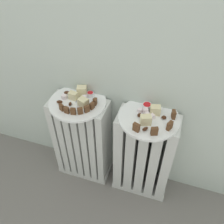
# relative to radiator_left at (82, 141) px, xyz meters

# --- Properties ---
(ground_plane) EXTENTS (6.00, 6.00, 0.00)m
(ground_plane) POSITION_rel_radiator_left_xyz_m (0.18, -0.28, -0.28)
(ground_plane) COLOR slate
(radiator_left) EXTENTS (0.32, 0.15, 0.56)m
(radiator_left) POSITION_rel_radiator_left_xyz_m (0.00, 0.00, 0.00)
(radiator_left) COLOR silver
(radiator_left) RESTS_ON ground_plane
(radiator_right) EXTENTS (0.32, 0.15, 0.56)m
(radiator_right) POSITION_rel_radiator_left_xyz_m (0.36, 0.00, 0.00)
(radiator_right) COLOR silver
(radiator_right) RESTS_ON ground_plane
(plate_left) EXTENTS (0.29, 0.29, 0.01)m
(plate_left) POSITION_rel_radiator_left_xyz_m (0.00, 0.00, 0.29)
(plate_left) COLOR white
(plate_left) RESTS_ON radiator_left
(plate_right) EXTENTS (0.29, 0.29, 0.01)m
(plate_right) POSITION_rel_radiator_left_xyz_m (0.36, 0.00, 0.29)
(plate_right) COLOR white
(plate_right) RESTS_ON radiator_right
(dark_cake_slice_left_0) EXTENTS (0.03, 0.02, 0.04)m
(dark_cake_slice_left_0) POSITION_rel_radiator_left_xyz_m (-0.04, -0.08, 0.31)
(dark_cake_slice_left_0) COLOR #56351E
(dark_cake_slice_left_0) RESTS_ON plate_left
(dark_cake_slice_left_1) EXTENTS (0.03, 0.02, 0.04)m
(dark_cake_slice_left_1) POSITION_rel_radiator_left_xyz_m (-0.01, -0.09, 0.31)
(dark_cake_slice_left_1) COLOR #56351E
(dark_cake_slice_left_1) RESTS_ON plate_left
(dark_cake_slice_left_2) EXTENTS (0.03, 0.02, 0.04)m
(dark_cake_slice_left_2) POSITION_rel_radiator_left_xyz_m (0.02, -0.09, 0.31)
(dark_cake_slice_left_2) COLOR #56351E
(dark_cake_slice_left_2) RESTS_ON plate_left
(dark_cake_slice_left_3) EXTENTS (0.03, 0.02, 0.04)m
(dark_cake_slice_left_3) POSITION_rel_radiator_left_xyz_m (0.05, -0.08, 0.31)
(dark_cake_slice_left_3) COLOR #56351E
(dark_cake_slice_left_3) RESTS_ON plate_left
(dark_cake_slice_left_4) EXTENTS (0.03, 0.03, 0.04)m
(dark_cake_slice_left_4) POSITION_rel_radiator_left_xyz_m (0.07, -0.06, 0.31)
(dark_cake_slice_left_4) COLOR #56351E
(dark_cake_slice_left_4) RESTS_ON plate_left
(dark_cake_slice_left_5) EXTENTS (0.02, 0.03, 0.04)m
(dark_cake_slice_left_5) POSITION_rel_radiator_left_xyz_m (0.09, -0.03, 0.31)
(dark_cake_slice_left_5) COLOR #56351E
(dark_cake_slice_left_5) RESTS_ON plate_left
(dark_cake_slice_left_6) EXTENTS (0.01, 0.03, 0.04)m
(dark_cake_slice_left_6) POSITION_rel_radiator_left_xyz_m (0.09, 0.01, 0.31)
(dark_cake_slice_left_6) COLOR #56351E
(dark_cake_slice_left_6) RESTS_ON plate_left
(marble_cake_slice_left_0) EXTENTS (0.06, 0.05, 0.04)m
(marble_cake_slice_left_0) POSITION_rel_radiator_left_xyz_m (0.04, -0.02, 0.32)
(marble_cake_slice_left_0) COLOR beige
(marble_cake_slice_left_0) RESTS_ON plate_left
(marble_cake_slice_left_1) EXTENTS (0.05, 0.04, 0.04)m
(marble_cake_slice_left_1) POSITION_rel_radiator_left_xyz_m (-0.03, 0.01, 0.32)
(marble_cake_slice_left_1) COLOR beige
(marble_cake_slice_left_1) RESTS_ON plate_left
(marble_cake_slice_left_2) EXTENTS (0.06, 0.05, 0.05)m
(marble_cake_slice_left_2) POSITION_rel_radiator_left_xyz_m (0.00, 0.06, 0.32)
(marble_cake_slice_left_2) COLOR beige
(marble_cake_slice_left_2) RESTS_ON plate_left
(turkish_delight_left_0) EXTENTS (0.03, 0.03, 0.02)m
(turkish_delight_left_0) POSITION_rel_radiator_left_xyz_m (0.03, 0.02, 0.31)
(turkish_delight_left_0) COLOR white
(turkish_delight_left_0) RESTS_ON plate_left
(turkish_delight_left_1) EXTENTS (0.02, 0.02, 0.02)m
(turkish_delight_left_1) POSITION_rel_radiator_left_xyz_m (-0.07, 0.00, 0.31)
(turkish_delight_left_1) COLOR white
(turkish_delight_left_1) RESTS_ON plate_left
(medjool_date_left_0) EXTENTS (0.03, 0.03, 0.01)m
(medjool_date_left_0) POSITION_rel_radiator_left_xyz_m (-0.08, 0.04, 0.30)
(medjool_date_left_0) COLOR #3D1E0F
(medjool_date_left_0) RESTS_ON plate_left
(medjool_date_left_1) EXTENTS (0.02, 0.02, 0.02)m
(medjool_date_left_1) POSITION_rel_radiator_left_xyz_m (-0.02, -0.04, 0.31)
(medjool_date_left_1) COLOR #3D1E0F
(medjool_date_left_1) RESTS_ON plate_left
(medjool_date_left_2) EXTENTS (0.03, 0.03, 0.02)m
(medjool_date_left_2) POSITION_rel_radiator_left_xyz_m (0.08, 0.03, 0.31)
(medjool_date_left_2) COLOR #3D1E0F
(medjool_date_left_2) RESTS_ON plate_left
(medjool_date_left_3) EXTENTS (0.03, 0.03, 0.02)m
(medjool_date_left_3) POSITION_rel_radiator_left_xyz_m (-0.08, -0.04, 0.30)
(medjool_date_left_3) COLOR #3D1E0F
(medjool_date_left_3) RESTS_ON plate_left
(jam_bowl_left) EXTENTS (0.04, 0.04, 0.02)m
(jam_bowl_left) POSITION_rel_radiator_left_xyz_m (0.04, 0.06, 0.31)
(jam_bowl_left) COLOR white
(jam_bowl_left) RESTS_ON plate_left
(dark_cake_slice_right_0) EXTENTS (0.03, 0.02, 0.04)m
(dark_cake_slice_right_0) POSITION_rel_radiator_left_xyz_m (0.32, -0.10, 0.32)
(dark_cake_slice_right_0) COLOR #56351E
(dark_cake_slice_right_0) RESTS_ON plate_right
(dark_cake_slice_right_1) EXTENTS (0.03, 0.03, 0.04)m
(dark_cake_slice_right_1) POSITION_rel_radiator_left_xyz_m (0.40, -0.10, 0.32)
(dark_cake_slice_right_1) COLOR #56351E
(dark_cake_slice_right_1) RESTS_ON plate_right
(dark_cake_slice_right_2) EXTENTS (0.03, 0.03, 0.04)m
(dark_cake_slice_right_2) POSITION_rel_radiator_left_xyz_m (0.46, -0.05, 0.32)
(dark_cake_slice_right_2) COLOR #56351E
(dark_cake_slice_right_2) RESTS_ON plate_right
(dark_cake_slice_right_3) EXTENTS (0.02, 0.03, 0.04)m
(dark_cake_slice_right_3) POSITION_rel_radiator_left_xyz_m (0.47, 0.03, 0.32)
(dark_cake_slice_right_3) COLOR #56351E
(dark_cake_slice_right_3) RESTS_ON plate_right
(marble_cake_slice_right_0) EXTENTS (0.06, 0.05, 0.05)m
(marble_cake_slice_right_0) POSITION_rel_radiator_left_xyz_m (0.35, -0.05, 0.32)
(marble_cake_slice_right_0) COLOR beige
(marble_cake_slice_right_0) RESTS_ON plate_right
(marble_cake_slice_right_1) EXTENTS (0.05, 0.04, 0.04)m
(marble_cake_slice_right_1) POSITION_rel_radiator_left_xyz_m (0.38, 0.03, 0.32)
(marble_cake_slice_right_1) COLOR beige
(marble_cake_slice_right_1) RESTS_ON plate_right
(turkish_delight_right_0) EXTENTS (0.03, 0.03, 0.02)m
(turkish_delight_right_0) POSITION_rel_radiator_left_xyz_m (0.37, -0.00, 0.31)
(turkish_delight_right_0) COLOR white
(turkish_delight_right_0) RESTS_ON plate_right
(turkish_delight_right_1) EXTENTS (0.03, 0.03, 0.02)m
(turkish_delight_right_1) POSITION_rel_radiator_left_xyz_m (0.34, 0.02, 0.31)
(turkish_delight_right_1) COLOR white
(turkish_delight_right_1) RESTS_ON plate_right
(turkish_delight_right_2) EXTENTS (0.03, 0.03, 0.02)m
(turkish_delight_right_2) POSITION_rel_radiator_left_xyz_m (0.35, 0.01, 0.31)
(turkish_delight_right_2) COLOR white
(turkish_delight_right_2) RESTS_ON plate_right
(turkish_delight_right_3) EXTENTS (0.02, 0.02, 0.02)m
(turkish_delight_right_3) POSITION_rel_radiator_left_xyz_m (0.31, 0.02, 0.31)
(turkish_delight_right_3) COLOR white
(turkish_delight_right_3) RESTS_ON plate_right
(medjool_date_right_0) EXTENTS (0.03, 0.03, 0.02)m
(medjool_date_right_0) POSITION_rel_radiator_left_xyz_m (0.32, -0.01, 0.31)
(medjool_date_right_0) COLOR #3D1E0F
(medjool_date_right_0) RESTS_ON plate_right
(medjool_date_right_1) EXTENTS (0.03, 0.03, 0.02)m
(medjool_date_right_1) POSITION_rel_radiator_left_xyz_m (0.36, -0.09, 0.31)
(medjool_date_right_1) COLOR #3D1E0F
(medjool_date_right_1) RESTS_ON plate_right
(medjool_date_right_2) EXTENTS (0.02, 0.02, 0.02)m
(medjool_date_right_2) POSITION_rel_radiator_left_xyz_m (0.43, 0.01, 0.31)
(medjool_date_right_2) COLOR #3D1E0F
(medjool_date_right_2) RESTS_ON plate_right
(jam_bowl_right) EXTENTS (0.05, 0.05, 0.02)m
(jam_bowl_right) POSITION_rel_radiator_left_xyz_m (0.34, 0.06, 0.31)
(jam_bowl_right) COLOR white
(jam_bowl_right) RESTS_ON plate_right
(fork) EXTENTS (0.05, 0.09, 0.00)m
(fork) POSITION_rel_radiator_left_xyz_m (0.01, -0.02, 0.30)
(fork) COLOR #B7B7BC
(fork) RESTS_ON plate_left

